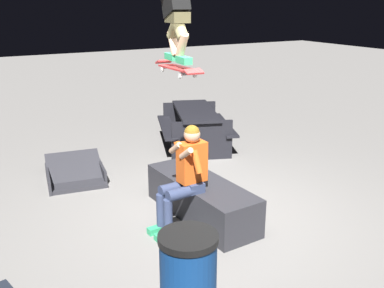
% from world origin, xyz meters
% --- Properties ---
extents(ground_plane, '(40.00, 40.00, 0.00)m').
position_xyz_m(ground_plane, '(0.00, 0.00, 0.00)').
color(ground_plane, slate).
extents(ledge_box_main, '(1.88, 0.74, 0.50)m').
position_xyz_m(ledge_box_main, '(0.02, 0.13, 0.25)').
color(ledge_box_main, '#28282D').
rests_on(ledge_box_main, ground).
extents(person_sitting_on_ledge, '(0.59, 0.76, 1.34)m').
position_xyz_m(person_sitting_on_ledge, '(-0.17, 0.48, 0.75)').
color(person_sitting_on_ledge, '#2D3856').
rests_on(person_sitting_on_ledge, ground).
extents(skateboard, '(1.03, 0.29, 0.13)m').
position_xyz_m(skateboard, '(0.02, 0.46, 1.99)').
color(skateboard, '#B72D2D').
extents(skater_airborne, '(0.63, 0.89, 1.12)m').
position_xyz_m(skater_airborne, '(0.08, 0.45, 2.68)').
color(skater_airborne, '#2D9E66').
extents(kicker_ramp, '(1.12, 1.03, 0.45)m').
position_xyz_m(kicker_ramp, '(2.06, 1.26, 0.07)').
color(kicker_ramp, '#28282D').
rests_on(kicker_ramp, ground).
extents(picnic_table_back, '(2.06, 1.85, 0.75)m').
position_xyz_m(picnic_table_back, '(2.62, -1.26, 0.50)').
color(picnic_table_back, black).
rests_on(picnic_table_back, ground).
extents(trash_bin, '(0.51, 0.51, 0.89)m').
position_xyz_m(trash_bin, '(-1.73, 1.29, 0.45)').
color(trash_bin, navy).
rests_on(trash_bin, ground).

